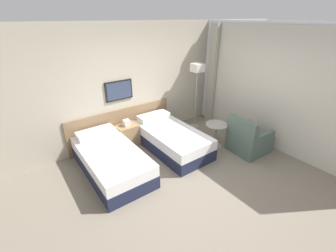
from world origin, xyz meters
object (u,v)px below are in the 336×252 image
object	(u,v)px
bed_near_window	(171,138)
armchair	(248,140)
nightstand	(128,135)
side_table	(216,131)
bed_near_door	(111,160)
floor_lamp	(197,73)

from	to	relation	value
bed_near_window	armchair	size ratio (longest dim) A/B	2.20
nightstand	armchair	bearing A→B (deg)	-41.95
side_table	armchair	world-z (taller)	armchair
nightstand	bed_near_door	bearing A→B (deg)	-135.36
bed_near_door	floor_lamp	distance (m)	2.99
bed_near_window	floor_lamp	xyz separation A→B (m)	(1.22, 0.52, 1.23)
side_table	bed_near_window	bearing A→B (deg)	148.77
floor_lamp	side_table	xyz separation A→B (m)	(-0.32, -1.07, -1.08)
side_table	nightstand	bearing A→B (deg)	142.16
armchair	bed_near_window	bearing A→B (deg)	52.83
bed_near_window	side_table	bearing A→B (deg)	-31.23
bed_near_door	bed_near_window	size ratio (longest dim) A/B	1.00
floor_lamp	armchair	distance (m)	2.06
nightstand	side_table	distance (m)	2.07
bed_near_door	nightstand	xyz separation A→B (m)	(0.73, 0.72, 0.01)
nightstand	armchair	size ratio (longest dim) A/B	0.74
side_table	floor_lamp	bearing A→B (deg)	73.38
bed_near_window	floor_lamp	bearing A→B (deg)	23.22
side_table	bed_near_door	bearing A→B (deg)	166.97
bed_near_door	floor_lamp	size ratio (longest dim) A/B	1.11
floor_lamp	bed_near_window	bearing A→B (deg)	-156.78
bed_near_door	armchair	distance (m)	3.01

